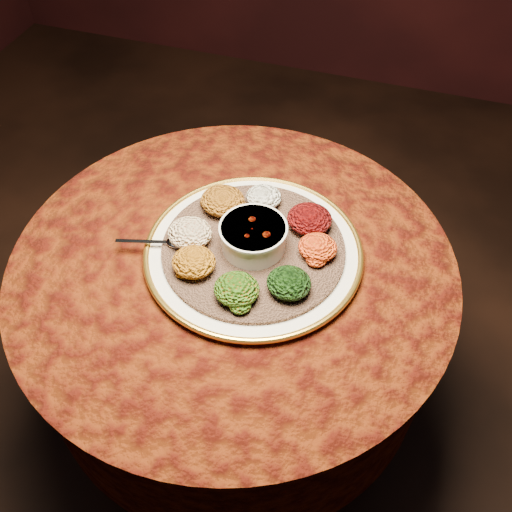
% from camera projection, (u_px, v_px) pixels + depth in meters
% --- Properties ---
extents(table, '(0.96, 0.96, 0.73)m').
position_uv_depth(table, '(235.00, 309.00, 1.36)').
color(table, black).
rests_on(table, ground).
extents(platter, '(0.55, 0.55, 0.02)m').
position_uv_depth(platter, '(253.00, 251.00, 1.22)').
color(platter, silver).
rests_on(platter, table).
extents(injera, '(0.49, 0.49, 0.01)m').
position_uv_depth(injera, '(253.00, 248.00, 1.21)').
color(injera, brown).
rests_on(injera, platter).
extents(stew_bowl, '(0.14, 0.14, 0.06)m').
position_uv_depth(stew_bowl, '(253.00, 235.00, 1.18)').
color(stew_bowl, silver).
rests_on(stew_bowl, injera).
extents(spoon, '(0.15, 0.06, 0.01)m').
position_uv_depth(spoon, '(171.00, 242.00, 1.21)').
color(spoon, silver).
rests_on(spoon, injera).
extents(portion_ayib, '(0.08, 0.08, 0.04)m').
position_uv_depth(portion_ayib, '(264.00, 197.00, 1.28)').
color(portion_ayib, white).
rests_on(portion_ayib, injera).
extents(portion_kitfo, '(0.10, 0.09, 0.05)m').
position_uv_depth(portion_kitfo, '(310.00, 219.00, 1.23)').
color(portion_kitfo, black).
rests_on(portion_kitfo, injera).
extents(portion_tikil, '(0.08, 0.08, 0.04)m').
position_uv_depth(portion_tikil, '(318.00, 247.00, 1.18)').
color(portion_tikil, orange).
rests_on(portion_tikil, injera).
extents(portion_gomen, '(0.09, 0.08, 0.04)m').
position_uv_depth(portion_gomen, '(289.00, 283.00, 1.12)').
color(portion_gomen, black).
rests_on(portion_gomen, injera).
extents(portion_mixveg, '(0.09, 0.09, 0.04)m').
position_uv_depth(portion_mixveg, '(237.00, 289.00, 1.10)').
color(portion_mixveg, '#B0350B').
rests_on(portion_mixveg, injera).
extents(portion_kik, '(0.09, 0.09, 0.04)m').
position_uv_depth(portion_kik, '(194.00, 262.00, 1.15)').
color(portion_kik, '#A75D0E').
rests_on(portion_kik, injera).
extents(portion_timatim, '(0.10, 0.09, 0.05)m').
position_uv_depth(portion_timatim, '(190.00, 233.00, 1.20)').
color(portion_timatim, maroon).
rests_on(portion_timatim, injera).
extents(portion_shiro, '(0.10, 0.09, 0.05)m').
position_uv_depth(portion_shiro, '(223.00, 201.00, 1.27)').
color(portion_shiro, '#904C11').
rests_on(portion_shiro, injera).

